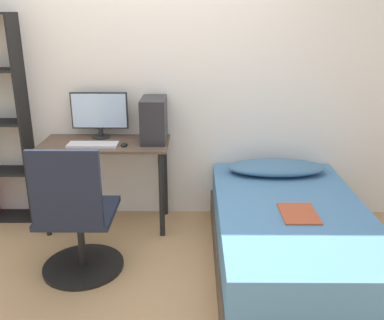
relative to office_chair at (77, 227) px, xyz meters
The scene contains 11 objects.
ground_plane 0.61m from the office_chair, 37.55° to the right, with size 14.00×14.00×0.00m, color tan.
wall_back 1.41m from the office_chair, 69.65° to the left, with size 8.00×0.05×2.50m.
desk 0.80m from the office_chair, 85.09° to the left, with size 1.05×0.50×0.75m.
office_chair is the anchor object (origin of this frame).
bed 1.50m from the office_chair, ahead, with size 1.07×1.82×0.48m.
pillow 1.68m from the office_chair, 26.59° to the left, with size 0.82×0.36×0.11m.
magazine 1.51m from the office_chair, ahead, with size 0.24×0.32×0.01m.
monitor 1.09m from the office_chair, 89.82° to the left, with size 0.48×0.16×0.39m.
keyboard 0.76m from the office_chair, 90.91° to the left, with size 0.40×0.15×0.02m.
pc_tower 1.09m from the office_chair, 59.78° to the left, with size 0.20×0.36×0.36m.
mouse 0.80m from the office_chair, 69.87° to the left, with size 0.06×0.09×0.02m.
Camera 1 is at (0.43, -2.33, 1.76)m, focal length 40.00 mm.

